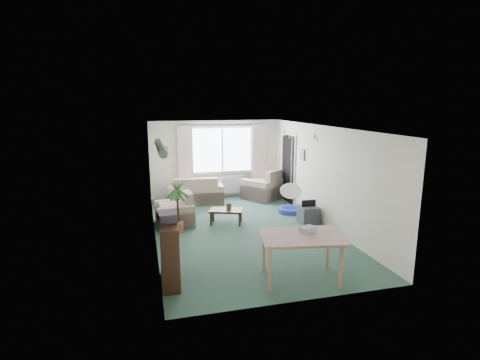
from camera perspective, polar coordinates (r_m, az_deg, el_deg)
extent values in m
plane|color=#305040|center=(8.80, 0.50, -7.74)|extent=(6.50, 6.50, 0.00)
cube|color=white|center=(11.57, -2.74, 4.63)|extent=(1.80, 0.03, 1.30)
cube|color=black|center=(11.42, -2.69, 8.41)|extent=(2.60, 0.03, 0.03)
cube|color=beige|center=(11.32, -8.33, 3.18)|extent=(0.45, 0.08, 2.00)
cube|color=beige|center=(11.80, 2.86, 3.64)|extent=(0.45, 0.08, 2.00)
cube|color=white|center=(11.72, -2.64, -0.74)|extent=(1.20, 0.10, 0.55)
cube|color=black|center=(11.19, 7.38, 1.70)|extent=(0.03, 0.95, 2.00)
sphere|color=white|center=(6.35, 7.73, -1.64)|extent=(0.36, 0.36, 0.36)
cylinder|color=#196626|center=(5.75, -12.06, 4.90)|extent=(1.60, 1.60, 0.12)
sphere|color=silver|center=(9.58, 6.68, 7.40)|extent=(0.20, 0.20, 0.20)
sphere|color=silver|center=(8.61, 11.47, 6.75)|extent=(0.20, 0.20, 0.20)
cube|color=brown|center=(11.33, -11.70, 4.50)|extent=(0.28, 0.03, 0.22)
cube|color=brown|center=(10.19, 9.54, 3.78)|extent=(0.03, 0.24, 0.30)
cube|color=beige|center=(11.14, -6.82, -1.47)|extent=(1.66, 0.96, 0.80)
cube|color=#BCB58E|center=(11.57, 3.54, -0.60)|extent=(1.41, 1.39, 0.92)
cube|color=beige|center=(9.24, -9.95, -4.37)|extent=(0.91, 0.95, 0.80)
cube|color=black|center=(9.25, -2.12, -5.59)|extent=(0.90, 0.69, 0.36)
cube|color=brown|center=(9.17, -1.71, -4.06)|extent=(0.12, 0.03, 0.16)
cube|color=black|center=(6.33, -10.70, -10.87)|extent=(0.31, 0.87, 1.05)
cube|color=#38373C|center=(6.21, -11.07, -5.52)|extent=(0.31, 0.37, 0.14)
cylinder|color=#204E1B|center=(8.64, -9.48, -3.85)|extent=(0.61, 0.61, 1.27)
cube|color=#A08056|center=(6.47, 9.20, -11.67)|extent=(1.37, 1.04, 0.77)
cube|color=#B7B5C0|center=(6.44, 10.24, -7.53)|extent=(0.29, 0.25, 0.12)
cube|color=#3B3B40|center=(9.42, 10.36, -5.24)|extent=(0.44, 0.48, 0.43)
cylinder|color=navy|center=(10.28, 7.58, -4.56)|extent=(0.70, 0.70, 0.13)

